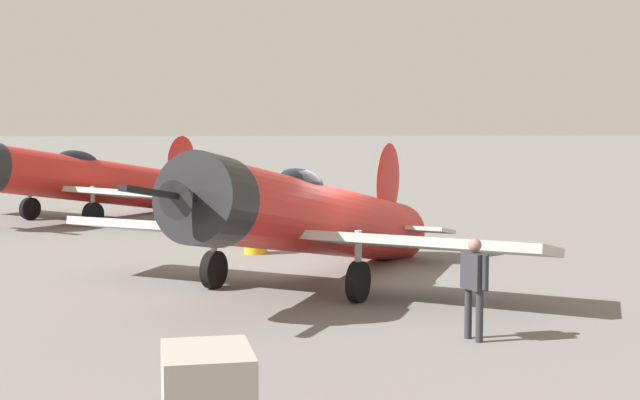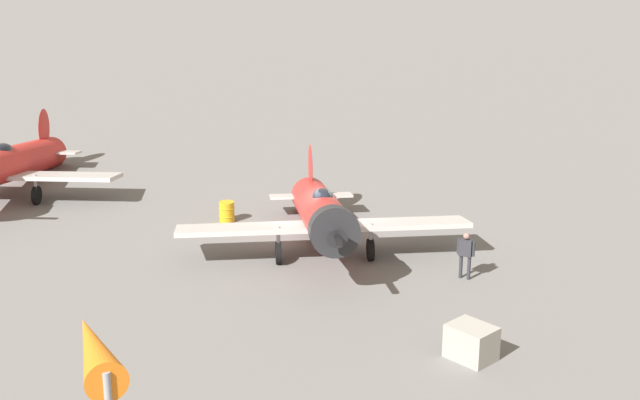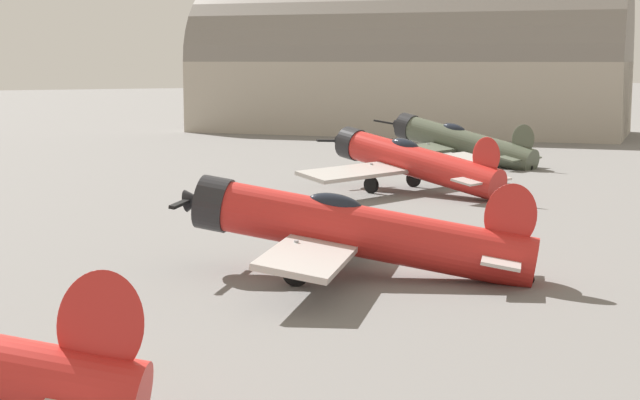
# 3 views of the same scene
# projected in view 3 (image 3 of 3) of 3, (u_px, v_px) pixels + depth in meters

# --- Properties ---
(airplane_mid_apron) EXTENTS (9.47, 10.05, 3.20)m
(airplane_mid_apron) POSITION_uv_depth(u_px,v_px,m) (351.00, 230.00, 29.49)
(airplane_mid_apron) COLOR red
(airplane_mid_apron) RESTS_ON ground_plane
(airplane_far_line) EXTENTS (9.73, 12.92, 3.05)m
(airplane_far_line) POSITION_uv_depth(u_px,v_px,m) (411.00, 161.00, 48.26)
(airplane_far_line) COLOR red
(airplane_far_line) RESTS_ON ground_plane
(airplane_outer_stand) EXTENTS (10.62, 10.76, 3.37)m
(airplane_outer_stand) POSITION_uv_depth(u_px,v_px,m) (459.00, 142.00, 61.28)
(airplane_outer_stand) COLOR #4C5442
(airplane_outer_stand) RESTS_ON ground_plane
(fuel_drum) EXTENTS (0.65, 0.65, 0.84)m
(fuel_drum) POSITION_uv_depth(u_px,v_px,m) (113.00, 354.00, 20.37)
(fuel_drum) COLOR gold
(fuel_drum) RESTS_ON ground_plane
(distant_hangar) EXTENTS (36.95, 36.36, 14.41)m
(distant_hangar) POSITION_uv_depth(u_px,v_px,m) (409.00, 72.00, 87.88)
(distant_hangar) COLOR #ADA393
(distant_hangar) RESTS_ON ground_plane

